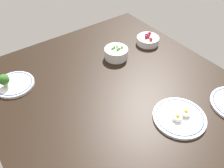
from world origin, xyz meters
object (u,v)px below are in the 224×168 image
at_px(plate_eggs, 180,117).
at_px(bowl_berries, 148,40).
at_px(bowl_peas, 116,53).
at_px(plate_broccoli, 12,83).

xyz_separation_m(plate_eggs, bowl_berries, (-0.29, -0.52, 0.01)).
xyz_separation_m(plate_eggs, bowl_peas, (-0.05, -0.51, 0.02)).
height_order(plate_eggs, bowl_peas, bowl_peas).
bearing_deg(plate_broccoli, bowl_berries, 172.58).
relative_size(bowl_peas, bowl_berries, 0.98).
distance_m(plate_eggs, bowl_peas, 0.52).
bearing_deg(plate_eggs, bowl_peas, -95.06).
xyz_separation_m(plate_broccoli, plate_eggs, (-0.51, 0.62, -0.01)).
bearing_deg(bowl_berries, plate_eggs, 60.95).
bearing_deg(plate_broccoli, plate_eggs, 129.24).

